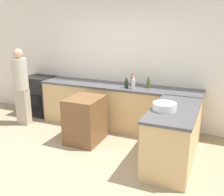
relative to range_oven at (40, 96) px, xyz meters
name	(u,v)px	position (x,y,z in m)	size (l,w,h in m)	color
ground_plane	(76,166)	(2.05, -1.77, -0.46)	(14.00, 14.00, 0.00)	tan
wall_back	(124,62)	(2.05, 0.34, 0.89)	(8.00, 0.06, 2.70)	white
counter_back	(118,106)	(2.05, -0.02, 0.00)	(3.40, 0.68, 0.92)	#D6B27A
counter_peninsula	(173,136)	(3.41, -1.07, 0.00)	(0.69, 1.49, 0.92)	#D6B27A
range_oven	(40,96)	(0.00, 0.00, 0.00)	(0.69, 0.62, 0.93)	black
island_table	(85,120)	(1.76, -0.91, -0.04)	(0.59, 0.71, 0.85)	brown
mixing_bowl	(164,106)	(3.28, -1.21, 0.51)	(0.35, 0.35, 0.11)	white
wine_bottle_dark	(126,84)	(2.29, -0.16, 0.53)	(0.08, 0.08, 0.20)	black
olive_oil_bottle	(148,83)	(2.69, 0.01, 0.54)	(0.07, 0.07, 0.23)	#475B1E
hot_sauce_bottle	(133,81)	(2.34, 0.06, 0.55)	(0.07, 0.07, 0.25)	red
vinegar_bottle_clear	(133,83)	(2.43, -0.16, 0.56)	(0.08, 0.08, 0.27)	silver
person_by_range	(21,84)	(0.09, -0.68, 0.44)	(0.31, 0.31, 1.65)	#ADA38E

